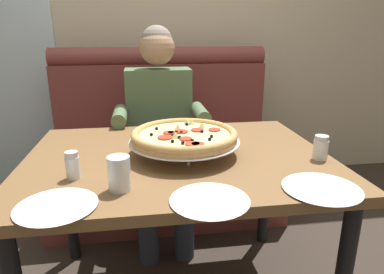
{
  "coord_description": "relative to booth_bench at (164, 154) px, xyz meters",
  "views": [
    {
      "loc": [
        -0.14,
        -1.32,
        1.24
      ],
      "look_at": [
        0.06,
        0.03,
        0.81
      ],
      "focal_mm": 31.57,
      "sensor_mm": 36.0,
      "label": 1
    }
  ],
  "objects": [
    {
      "name": "back_wall_with_window",
      "position": [
        0.0,
        0.57,
        1.0
      ],
      "size": [
        6.0,
        0.12,
        2.8
      ],
      "primitive_type": "cube",
      "color": "beige",
      "rests_on": "ground_plane"
    },
    {
      "name": "booth_bench",
      "position": [
        0.0,
        0.0,
        0.0
      ],
      "size": [
        1.55,
        0.78,
        1.13
      ],
      "color": "brown",
      "rests_on": "ground_plane"
    },
    {
      "name": "dining_table",
      "position": [
        0.0,
        -0.94,
        0.26
      ],
      "size": [
        1.25,
        0.94,
        0.74
      ],
      "color": "brown",
      "rests_on": "ground_plane"
    },
    {
      "name": "diner_main",
      "position": [
        -0.04,
        -0.27,
        0.31
      ],
      "size": [
        0.54,
        0.64,
        1.27
      ],
      "color": "#2D3342",
      "rests_on": "ground_plane"
    },
    {
      "name": "pizza",
      "position": [
        0.03,
        -0.94,
        0.43
      ],
      "size": [
        0.46,
        0.46,
        0.11
      ],
      "color": "silver",
      "rests_on": "dining_table"
    },
    {
      "name": "shaker_oregano",
      "position": [
        -0.39,
        -1.12,
        0.39
      ],
      "size": [
        0.05,
        0.05,
        0.1
      ],
      "color": "white",
      "rests_on": "dining_table"
    },
    {
      "name": "shaker_pepper_flakes",
      "position": [
        0.56,
        -1.07,
        0.39
      ],
      "size": [
        0.06,
        0.06,
        0.1
      ],
      "color": "white",
      "rests_on": "dining_table"
    },
    {
      "name": "plate_near_left",
      "position": [
        0.43,
        -1.33,
        0.36
      ],
      "size": [
        0.26,
        0.26,
        0.02
      ],
      "color": "white",
      "rests_on": "dining_table"
    },
    {
      "name": "plate_near_right",
      "position": [
        0.05,
        -1.36,
        0.36
      ],
      "size": [
        0.25,
        0.25,
        0.02
      ],
      "color": "white",
      "rests_on": "dining_table"
    },
    {
      "name": "plate_far_side",
      "position": [
        -0.4,
        -1.33,
        0.36
      ],
      "size": [
        0.24,
        0.24,
        0.02
      ],
      "color": "white",
      "rests_on": "dining_table"
    },
    {
      "name": "drinking_glass",
      "position": [
        -0.22,
        -1.24,
        0.4
      ],
      "size": [
        0.07,
        0.07,
        0.12
      ],
      "color": "silver",
      "rests_on": "dining_table"
    }
  ]
}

